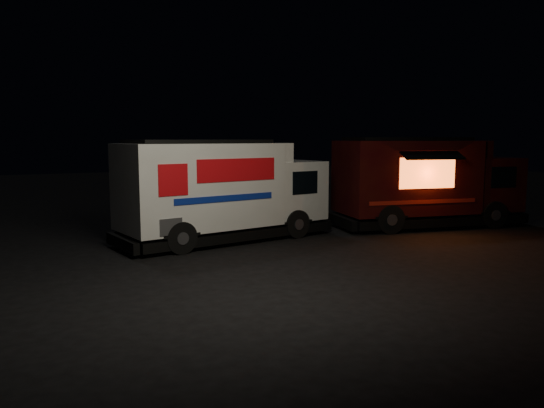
{
  "coord_description": "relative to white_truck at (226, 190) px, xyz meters",
  "views": [
    {
      "loc": [
        -6.79,
        -13.14,
        3.28
      ],
      "look_at": [
        0.98,
        2.0,
        1.17
      ],
      "focal_mm": 35.0,
      "sensor_mm": 36.0,
      "label": 1
    }
  ],
  "objects": [
    {
      "name": "ground",
      "position": [
        0.34,
        -2.67,
        -1.62
      ],
      "size": [
        80.0,
        80.0,
        0.0
      ],
      "primitive_type": "plane",
      "color": "black",
      "rests_on": "ground"
    },
    {
      "name": "white_truck",
      "position": [
        0.0,
        0.0,
        0.0
      ],
      "size": [
        7.44,
        3.48,
        3.24
      ],
      "primitive_type": null,
      "rotation": [
        0.0,
        0.0,
        0.15
      ],
      "color": "white",
      "rests_on": "ground"
    },
    {
      "name": "red_truck",
      "position": [
        7.78,
        -0.89,
        0.04
      ],
      "size": [
        7.52,
        4.04,
        3.32
      ],
      "primitive_type": null,
      "rotation": [
        0.0,
        0.0,
        -0.21
      ],
      "color": "#330E09",
      "rests_on": "ground"
    }
  ]
}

